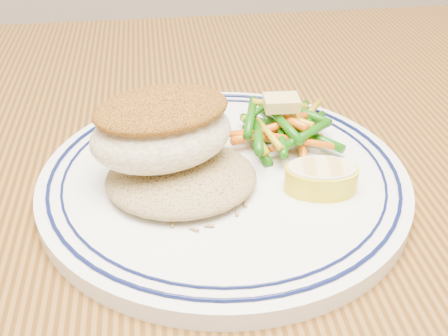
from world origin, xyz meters
TOP-DOWN VIEW (x-y plane):
  - dining_table at (0.00, 0.00)m, footprint 1.50×0.90m
  - plate at (-0.02, 0.02)m, footprint 0.30×0.30m
  - rice_pilaf at (-0.06, 0.00)m, footprint 0.12×0.10m
  - fish_fillet at (-0.07, 0.02)m, footprint 0.13×0.11m
  - vegetable_pile at (0.03, 0.06)m, footprint 0.10×0.11m
  - butter_pat at (0.03, 0.07)m, footprint 0.03×0.02m
  - lemon_wedge at (0.05, -0.01)m, footprint 0.06×0.06m

SIDE VIEW (x-z plane):
  - dining_table at x=0.00m, z-range 0.28..1.03m
  - plate at x=-0.02m, z-range 0.75..0.77m
  - rice_pilaf at x=-0.06m, z-range 0.77..0.79m
  - lemon_wedge at x=0.05m, z-range 0.77..0.79m
  - vegetable_pile at x=0.03m, z-range 0.76..0.79m
  - butter_pat at x=0.03m, z-range 0.79..0.80m
  - fish_fillet at x=-0.07m, z-range 0.78..0.84m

